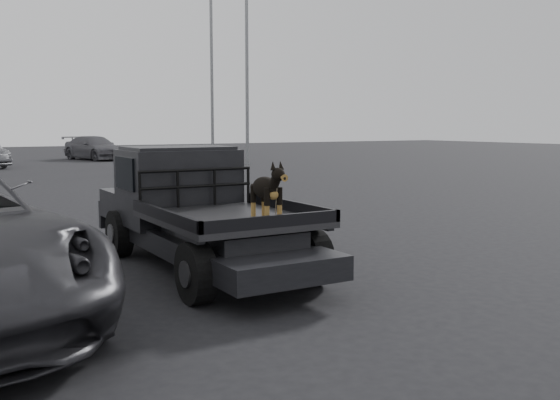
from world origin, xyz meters
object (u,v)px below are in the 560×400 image
dog (266,193)px  distant_car_b (95,148)px  flatbed_ute (203,238)px  floodlight_mid (247,43)px  floodlight_far (211,31)px

dog → distant_car_b: dog is taller
flatbed_ute → dog: size_ratio=7.30×
floodlight_mid → floodlight_far: floodlight_far is taller
distant_car_b → floodlight_mid: size_ratio=0.42×
dog → floodlight_far: bearing=67.0°
flatbed_ute → floodlight_mid: floodlight_mid is taller
distant_car_b → floodlight_far: 10.23m
flatbed_ute → distant_car_b: 31.16m
floodlight_far → floodlight_mid: bearing=-83.8°
floodlight_mid → floodlight_far: 3.86m
flatbed_ute → dog: (0.17, -1.65, 0.83)m
flatbed_ute → dog: bearing=-84.2°
distant_car_b → floodlight_mid: (6.04, -8.82, 5.77)m
distant_car_b → dog: bearing=-117.0°
flatbed_ute → floodlight_far: bearing=65.3°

